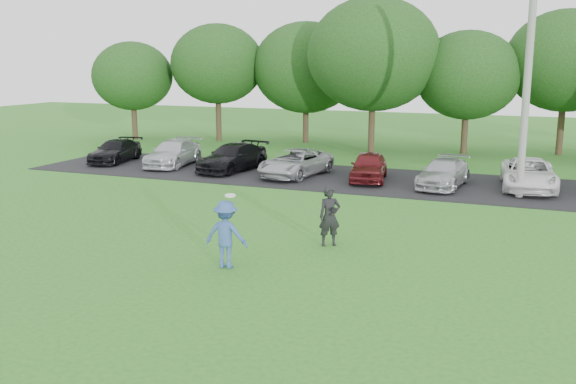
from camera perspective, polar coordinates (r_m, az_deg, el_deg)
name	(u,v)px	position (r m, az deg, el deg)	size (l,w,h in m)	color
ground	(238,268)	(16.53, -4.47, -6.72)	(100.00, 100.00, 0.00)	#2B7020
parking_lot	(367,180)	(28.43, 7.02, 1.09)	(32.00, 6.50, 0.03)	black
utility_pole	(528,70)	(25.72, 20.57, 10.16)	(0.28, 0.28, 9.69)	gray
frisbee_player	(226,234)	(16.34, -5.53, -3.76)	(1.17, 0.72, 1.92)	#345493
camera_bystander	(330,216)	(18.20, 3.72, -2.18)	(0.74, 0.68, 1.71)	black
parked_cars	(352,165)	(28.48, 5.70, 2.39)	(28.78, 5.22, 1.26)	black
tree_row	(440,65)	(37.23, 13.37, 10.94)	(42.39, 9.85, 8.64)	#38281C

